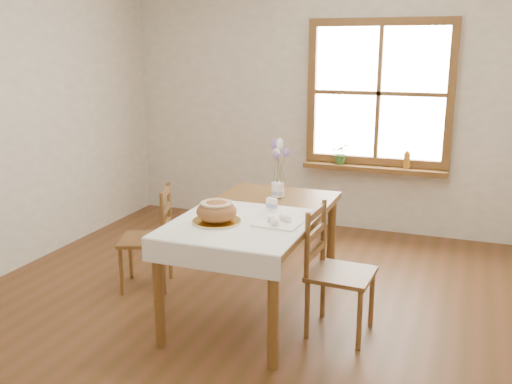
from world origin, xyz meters
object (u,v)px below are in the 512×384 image
chair_right (341,272)px  bread_plate (217,221)px  dining_table (256,223)px  chair_left (145,238)px  flower_vase (278,191)px

chair_right → bread_plate: (-0.82, -0.21, 0.33)m
dining_table → chair_left: (-0.97, 0.05, -0.25)m
bread_plate → flower_vase: flower_vase is taller
chair_left → chair_right: 1.65m
dining_table → chair_right: 0.72m
dining_table → chair_left: size_ratio=1.92×
dining_table → chair_left: chair_left is taller
chair_left → chair_right: bearing=62.8°
chair_right → dining_table: bearing=80.5°
chair_left → flower_vase: flower_vase is taller
bread_plate → flower_vase: 0.82m
chair_left → dining_table: bearing=66.7°
chair_left → bread_plate: bearing=43.3°
dining_table → bread_plate: 0.40m
chair_right → bread_plate: bearing=107.5°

